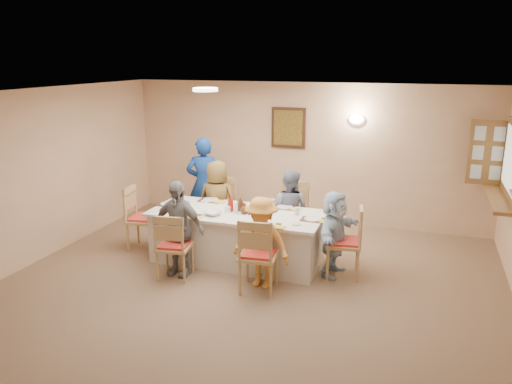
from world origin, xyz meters
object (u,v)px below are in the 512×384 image
(diner_back_right, at_px, (289,211))
(dining_table, at_px, (237,237))
(diner_right_end, at_px, (334,234))
(chair_back_right, at_px, (291,216))
(chair_front_left, at_px, (174,245))
(diner_front_right, at_px, (262,243))
(caregiver, at_px, (204,184))
(chair_right_end, at_px, (344,241))
(chair_back_left, at_px, (220,210))
(diner_front_left, at_px, (178,228))
(chair_front_right, at_px, (259,254))
(condiment_ketchup, at_px, (231,203))
(chair_left_end, at_px, (144,218))
(diner_back_left, at_px, (217,201))

(diner_back_right, bearing_deg, dining_table, 56.27)
(diner_back_right, relative_size, diner_right_end, 1.08)
(chair_back_right, relative_size, chair_front_left, 1.10)
(diner_back_right, xyz_separation_m, diner_front_right, (0.00, -1.36, -0.03))
(dining_table, relative_size, caregiver, 1.54)
(chair_right_end, height_order, caregiver, caregiver)
(chair_back_left, height_order, chair_right_end, chair_back_left)
(chair_back_left, xyz_separation_m, diner_front_left, (0.00, -1.48, 0.17))
(diner_front_left, xyz_separation_m, diner_right_end, (2.02, 0.68, -0.07))
(diner_front_left, bearing_deg, chair_front_left, -85.74)
(chair_front_right, distance_m, diner_back_right, 1.49)
(chair_back_left, xyz_separation_m, chair_front_right, (1.20, -1.60, 0.00))
(chair_back_right, height_order, caregiver, caregiver)
(dining_table, distance_m, chair_front_left, 1.00)
(condiment_ketchup, bearing_deg, chair_back_right, 48.92)
(chair_front_left, bearing_deg, dining_table, -135.79)
(diner_front_left, height_order, diner_right_end, diner_front_left)
(chair_back_right, xyz_separation_m, diner_front_right, (0.00, -1.48, 0.09))
(diner_back_right, xyz_separation_m, condiment_ketchup, (-0.70, -0.68, 0.24))
(diner_front_right, bearing_deg, chair_left_end, 170.55)
(diner_front_left, bearing_deg, dining_table, 52.84)
(chair_front_left, xyz_separation_m, condiment_ketchup, (0.50, 0.80, 0.41))
(diner_front_right, bearing_deg, chair_front_left, -166.19)
(chair_right_end, relative_size, caregiver, 0.61)
(dining_table, height_order, chair_back_right, chair_back_right)
(dining_table, distance_m, diner_front_right, 0.93)
(diner_front_left, relative_size, caregiver, 0.82)
(diner_right_end, xyz_separation_m, caregiver, (-2.47, 1.15, 0.22))
(chair_back_right, height_order, diner_front_left, diner_front_left)
(chair_back_left, relative_size, diner_back_right, 0.78)
(dining_table, bearing_deg, caregiver, 132.40)
(chair_front_right, height_order, caregiver, caregiver)
(diner_back_right, height_order, diner_front_left, diner_front_left)
(dining_table, height_order, condiment_ketchup, condiment_ketchup)
(chair_front_left, distance_m, chair_left_end, 1.24)
(chair_front_right, relative_size, chair_right_end, 1.01)
(dining_table, relative_size, diner_front_left, 1.88)
(diner_right_end, height_order, condiment_ketchup, diner_right_end)
(diner_front_left, bearing_deg, diner_back_right, 52.84)
(dining_table, height_order, diner_front_right, diner_front_right)
(chair_left_end, height_order, caregiver, caregiver)
(chair_back_right, distance_m, diner_front_left, 1.91)
(caregiver, relative_size, condiment_ketchup, 6.96)
(dining_table, bearing_deg, chair_front_right, -53.13)
(diner_back_left, relative_size, caregiver, 0.83)
(chair_back_left, bearing_deg, diner_back_right, -12.96)
(chair_front_right, bearing_deg, diner_front_right, -96.44)
(diner_front_left, height_order, caregiver, caregiver)
(diner_front_left, xyz_separation_m, diner_front_right, (1.20, 0.00, -0.06))
(diner_back_left, distance_m, diner_front_left, 1.36)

